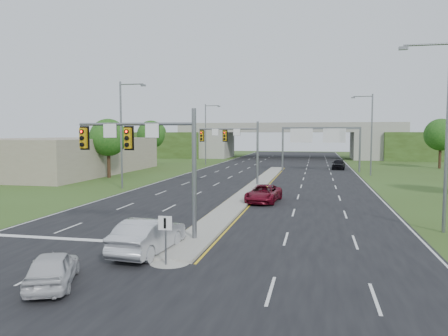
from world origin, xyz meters
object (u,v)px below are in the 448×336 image
at_px(sign_gantry, 320,137).
at_px(car_white, 53,268).
at_px(signal_mast_far, 237,142).
at_px(keep_right_sign, 165,232).
at_px(car_silver, 149,235).
at_px(car_far_c, 339,164).
at_px(overpass, 289,143).
at_px(car_far_a, 264,194).
at_px(signal_mast_near, 153,152).

bearing_deg(sign_gantry, car_white, -100.75).
xyz_separation_m(signal_mast_far, keep_right_sign, (2.26, -29.45, -3.21)).
relative_size(car_silver, car_far_c, 1.05).
bearing_deg(keep_right_sign, signal_mast_far, 94.39).
distance_m(signal_mast_far, overpass, 55.13).
relative_size(car_far_a, car_far_c, 1.05).
distance_m(keep_right_sign, car_white, 4.65).
bearing_deg(car_far_c, signal_mast_far, -110.78).
height_order(car_silver, car_far_c, car_silver).
distance_m(signal_mast_near, overpass, 80.11).
distance_m(keep_right_sign, overpass, 84.55).
relative_size(signal_mast_near, car_white, 1.80).
relative_size(signal_mast_near, car_far_a, 1.37).
height_order(keep_right_sign, car_silver, keep_right_sign).
xyz_separation_m(signal_mast_far, car_far_c, (12.00, 24.93, -3.88)).
height_order(signal_mast_far, car_far_c, signal_mast_far).
bearing_deg(signal_mast_near, sign_gantry, 78.75).
distance_m(signal_mast_far, car_far_c, 27.93).
bearing_deg(car_far_a, car_white, -98.09).
bearing_deg(signal_mast_far, overpass, 87.65).
bearing_deg(signal_mast_near, car_white, -97.82).
bearing_deg(car_silver, overpass, -86.29).
xyz_separation_m(overpass, car_silver, (-1.50, -82.69, -2.69)).
height_order(signal_mast_far, car_far_a, signal_mast_far).
distance_m(sign_gantry, car_white, 53.74).
bearing_deg(car_far_c, sign_gantry, -116.81).
bearing_deg(car_far_a, car_silver, -96.20).
bearing_deg(keep_right_sign, car_white, -136.32).
distance_m(overpass, car_white, 87.80).
height_order(sign_gantry, car_far_c, sign_gantry).
distance_m(signal_mast_near, signal_mast_far, 25.00).
xyz_separation_m(signal_mast_near, keep_right_sign, (2.26, -4.45, -3.21)).
bearing_deg(signal_mast_far, car_far_a, -68.90).
distance_m(keep_right_sign, sign_gantry, 50.04).
distance_m(keep_right_sign, car_far_a, 18.50).
distance_m(sign_gantry, car_silver, 48.50).
distance_m(car_silver, car_far_c, 53.72).
distance_m(car_silver, car_far_a, 16.90).
bearing_deg(car_far_c, keep_right_sign, -95.22).
relative_size(car_silver, car_far_a, 1.00).
distance_m(car_far_a, car_far_c, 36.82).
bearing_deg(car_silver, car_white, 74.86).
relative_size(car_white, car_far_a, 0.76).
xyz_separation_m(keep_right_sign, car_far_a, (2.01, 18.38, -0.79)).
height_order(car_silver, car_far_a, car_silver).
bearing_deg(overpass, signal_mast_near, -91.62).
distance_m(signal_mast_far, keep_right_sign, 29.71).
bearing_deg(car_far_c, signal_mast_near, -98.59).
bearing_deg(car_far_c, car_silver, -97.14).
bearing_deg(car_white, sign_gantry, -123.68).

